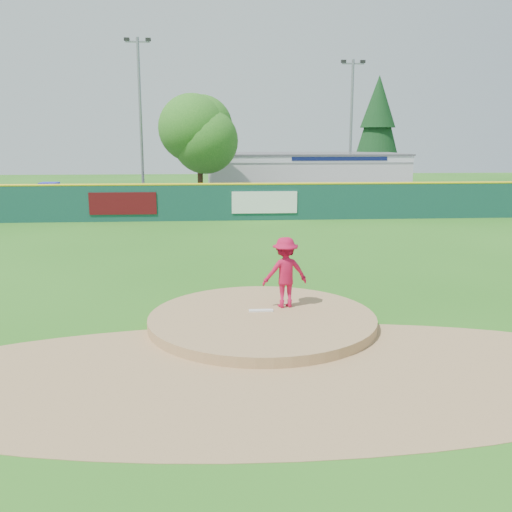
{
  "coord_description": "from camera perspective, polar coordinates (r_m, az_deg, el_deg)",
  "views": [
    {
      "loc": [
        -1.13,
        -13.19,
        4.45
      ],
      "look_at": [
        0.0,
        2.0,
        1.3
      ],
      "focal_mm": 40.0,
      "sensor_mm": 36.0,
      "label": 1
    }
  ],
  "objects": [
    {
      "name": "playground_slide",
      "position": [
        38.81,
        -19.94,
        5.69
      ],
      "size": [
        1.09,
        3.08,
        1.7
      ],
      "color": "#1A20E0",
      "rests_on": "ground"
    },
    {
      "name": "van",
      "position": [
        38.24,
        0.73,
        6.18
      ],
      "size": [
        5.92,
        3.91,
        1.51
      ],
      "primitive_type": "imported",
      "rotation": [
        0.0,
        0.0,
        1.29
      ],
      "color": "white",
      "rests_on": "parking_lot"
    },
    {
      "name": "pool_building_grp",
      "position": [
        45.83,
        4.76,
        8.17
      ],
      "size": [
        15.2,
        8.2,
        3.31
      ],
      "color": "silver",
      "rests_on": "ground"
    },
    {
      "name": "light_pole_right",
      "position": [
        43.4,
        9.49,
        12.98
      ],
      "size": [
        1.75,
        0.25,
        10.0
      ],
      "color": "gray",
      "rests_on": "ground"
    },
    {
      "name": "parking_lot",
      "position": [
        40.45,
        -2.64,
        5.38
      ],
      "size": [
        44.0,
        16.0,
        0.02
      ],
      "primitive_type": "cube",
      "color": "#38383A",
      "rests_on": "ground"
    },
    {
      "name": "deciduous_tree",
      "position": [
        38.2,
        -5.68,
        11.79
      ],
      "size": [
        5.6,
        5.6,
        7.36
      ],
      "color": "#382314",
      "rests_on": "ground"
    },
    {
      "name": "fence_banners",
      "position": [
        31.32,
        -6.19,
        5.3
      ],
      "size": [
        11.28,
        0.04,
        1.2
      ],
      "color": "#540C10",
      "rests_on": "ground"
    },
    {
      "name": "infield_dirt_arc",
      "position": [
        11.18,
        1.94,
        -11.77
      ],
      "size": [
        15.4,
        15.4,
        0.01
      ],
      "primitive_type": "cylinder",
      "color": "#9E774C",
      "rests_on": "ground"
    },
    {
      "name": "outfield_fence",
      "position": [
        31.39,
        -2.17,
        5.54
      ],
      "size": [
        40.0,
        0.14,
        2.07
      ],
      "color": "#14423A",
      "rests_on": "ground"
    },
    {
      "name": "conifer_tree",
      "position": [
        51.19,
        12.07,
        12.67
      ],
      "size": [
        4.4,
        4.4,
        9.5
      ],
      "color": "#382314",
      "rests_on": "ground"
    },
    {
      "name": "ground",
      "position": [
        13.97,
        0.61,
        -6.9
      ],
      "size": [
        120.0,
        120.0,
        0.0
      ],
      "primitive_type": "plane",
      "color": "#286B19",
      "rests_on": "ground"
    },
    {
      "name": "pitching_rubber",
      "position": [
        14.17,
        0.51,
        -5.48
      ],
      "size": [
        0.6,
        0.15,
        0.04
      ],
      "primitive_type": "cube",
      "color": "white",
      "rests_on": "pitchers_mound"
    },
    {
      "name": "pitcher",
      "position": [
        14.37,
        2.93,
        -1.64
      ],
      "size": [
        1.25,
        0.85,
        1.79
      ],
      "primitive_type": "imported",
      "rotation": [
        0.0,
        0.0,
        3.31
      ],
      "color": "#B60F38",
      "rests_on": "pitchers_mound"
    },
    {
      "name": "pitchers_mound",
      "position": [
        13.97,
        0.61,
        -6.9
      ],
      "size": [
        5.5,
        5.5,
        0.5
      ],
      "primitive_type": "cylinder",
      "color": "#9E774C",
      "rests_on": "ground"
    },
    {
      "name": "light_pole_left",
      "position": [
        40.52,
        -11.48,
        13.73
      ],
      "size": [
        1.75,
        0.25,
        11.0
      ],
      "color": "gray",
      "rests_on": "ground"
    }
  ]
}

